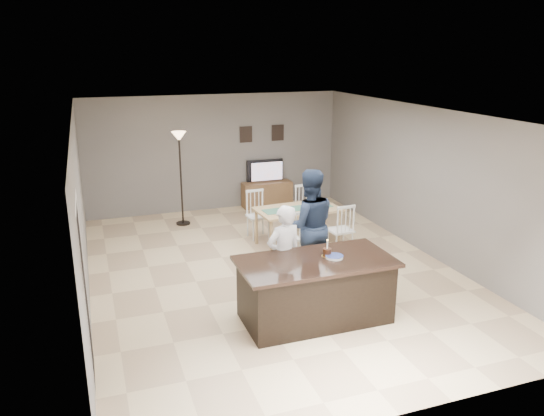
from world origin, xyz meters
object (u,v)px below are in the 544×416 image
object	(u,v)px
plate_stack	(334,257)
woman	(284,256)
man	(309,226)
floor_lamp	(180,153)
television	(266,171)
birthday_cake	(327,252)
tv_console	(267,194)
dining_table	(298,215)
kitchen_island	(315,289)

from	to	relation	value
plate_stack	woman	bearing A→B (deg)	132.32
man	floor_lamp	size ratio (longest dim) A/B	0.92
television	birthday_cake	size ratio (longest dim) A/B	3.66
tv_console	birthday_cake	world-z (taller)	birthday_cake
woman	birthday_cake	size ratio (longest dim) A/B	6.24
plate_stack	tv_console	bearing A→B (deg)	80.53
woman	tv_console	bearing A→B (deg)	-117.84
birthday_cake	plate_stack	bearing A→B (deg)	-59.21
birthday_cake	man	bearing A→B (deg)	78.59
television	birthday_cake	world-z (taller)	birthday_cake
woman	dining_table	distance (m)	2.57
woman	plate_stack	xyz separation A→B (m)	(0.53, -0.58, 0.14)
kitchen_island	floor_lamp	distance (m)	5.10
dining_table	plate_stack	bearing A→B (deg)	-106.12
kitchen_island	tv_console	size ratio (longest dim) A/B	1.79
kitchen_island	dining_table	world-z (taller)	dining_table
woman	man	xyz separation A→B (m)	(0.71, 0.74, 0.16)
dining_table	floor_lamp	size ratio (longest dim) A/B	0.93
kitchen_island	birthday_cake	world-z (taller)	birthday_cake
television	man	bearing A→B (deg)	80.20
tv_console	floor_lamp	xyz separation A→B (m)	(-2.18, -0.69, 1.27)
tv_console	plate_stack	xyz separation A→B (m)	(-0.93, -5.60, 0.62)
tv_console	floor_lamp	bearing A→B (deg)	-162.38
kitchen_island	tv_console	bearing A→B (deg)	77.84
television	woman	bearing A→B (deg)	73.99
tv_console	woman	bearing A→B (deg)	-106.22
plate_stack	floor_lamp	xyz separation A→B (m)	(-1.25, 4.90, 0.65)
birthday_cake	television	bearing A→B (deg)	79.84
man	dining_table	world-z (taller)	man
television	woman	distance (m)	5.30
woman	floor_lamp	distance (m)	4.46
man	dining_table	xyz separation A→B (m)	(0.44, 1.55, -0.32)
dining_table	tv_console	bearing A→B (deg)	79.67
plate_stack	dining_table	xyz separation A→B (m)	(0.62, 2.87, -0.30)
television	birthday_cake	bearing A→B (deg)	79.84
kitchen_island	dining_table	xyz separation A→B (m)	(0.89, 2.84, 0.16)
tv_console	floor_lamp	size ratio (longest dim) A/B	0.59
television	dining_table	xyz separation A→B (m)	(-0.31, -2.80, -0.25)
plate_stack	floor_lamp	size ratio (longest dim) A/B	0.12
television	man	distance (m)	4.41
tv_console	plate_stack	size ratio (longest dim) A/B	4.83
man	plate_stack	world-z (taller)	man
tv_console	dining_table	xyz separation A→B (m)	(-0.31, -2.73, 0.32)
tv_console	dining_table	world-z (taller)	dining_table
floor_lamp	woman	bearing A→B (deg)	-80.50
woman	birthday_cake	distance (m)	0.69
tv_console	woman	distance (m)	5.25
man	floor_lamp	bearing A→B (deg)	-57.94
woman	plate_stack	size ratio (longest dim) A/B	6.26
man	dining_table	distance (m)	1.64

